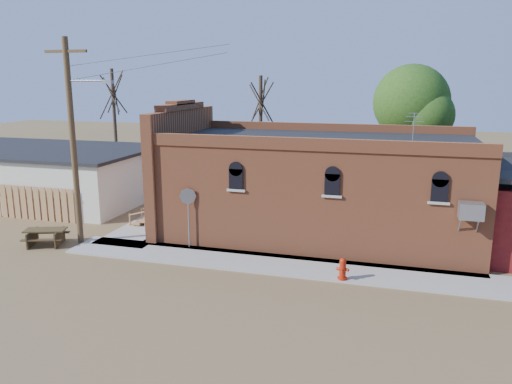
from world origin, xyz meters
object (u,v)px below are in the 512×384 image
(trash_barrel, at_px, (155,227))
(picnic_table, at_px, (46,235))
(stop_sign, at_px, (188,202))
(brick_bar, at_px, (313,186))
(utility_pole, at_px, (74,138))
(fire_hydrant, at_px, (343,269))

(trash_barrel, distance_m, picnic_table, 4.81)
(stop_sign, relative_size, trash_barrel, 3.06)
(brick_bar, height_order, picnic_table, brick_bar)
(utility_pole, relative_size, stop_sign, 3.40)
(utility_pole, bearing_deg, stop_sign, 6.81)
(fire_hydrant, height_order, stop_sign, stop_sign)
(utility_pole, distance_m, picnic_table, 4.56)
(utility_pole, xyz_separation_m, trash_barrel, (2.84, 1.65, -4.26))
(picnic_table, bearing_deg, trash_barrel, 9.76)
(brick_bar, height_order, fire_hydrant, brick_bar)
(brick_bar, distance_m, stop_sign, 6.03)
(utility_pole, height_order, fire_hydrant, utility_pole)
(utility_pole, distance_m, trash_barrel, 5.38)
(fire_hydrant, height_order, trash_barrel, trash_barrel)
(brick_bar, xyz_separation_m, utility_pole, (-9.79, -4.29, 2.43))
(stop_sign, bearing_deg, trash_barrel, 149.77)
(fire_hydrant, bearing_deg, utility_pole, -161.92)
(fire_hydrant, relative_size, picnic_table, 0.39)
(stop_sign, bearing_deg, fire_hydrant, -19.16)
(utility_pole, height_order, picnic_table, utility_pole)
(utility_pole, bearing_deg, picnic_table, -152.69)
(fire_hydrant, xyz_separation_m, stop_sign, (-6.85, 1.80, 1.63))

